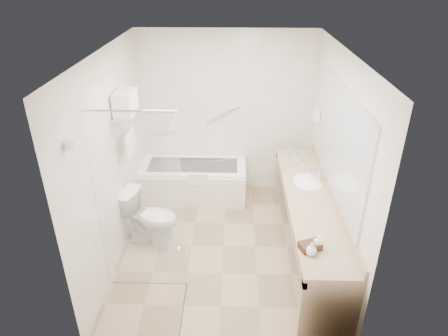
{
  "coord_description": "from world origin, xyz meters",
  "views": [
    {
      "loc": [
        0.13,
        -4.15,
        3.33
      ],
      "look_at": [
        0.0,
        0.3,
        1.0
      ],
      "focal_mm": 32.0,
      "sensor_mm": 36.0,
      "label": 1
    }
  ],
  "objects_px": {
    "amenity_basket": "(310,246)",
    "water_bottle_left": "(310,175)",
    "bathtub": "(194,181)",
    "vanity_counter": "(308,213)",
    "toilet": "(150,218)"
  },
  "relations": [
    {
      "from": "toilet",
      "to": "amenity_basket",
      "type": "height_order",
      "value": "amenity_basket"
    },
    {
      "from": "amenity_basket",
      "to": "water_bottle_left",
      "type": "distance_m",
      "value": 1.36
    },
    {
      "from": "bathtub",
      "to": "vanity_counter",
      "type": "distance_m",
      "value": 2.09
    },
    {
      "from": "bathtub",
      "to": "water_bottle_left",
      "type": "relative_size",
      "value": 9.37
    },
    {
      "from": "bathtub",
      "to": "toilet",
      "type": "xyz_separation_m",
      "value": [
        -0.45,
        -1.13,
        0.09
      ]
    },
    {
      "from": "bathtub",
      "to": "water_bottle_left",
      "type": "distance_m",
      "value": 1.97
    },
    {
      "from": "vanity_counter",
      "to": "toilet",
      "type": "xyz_separation_m",
      "value": [
        -1.97,
        0.26,
        -0.28
      ]
    },
    {
      "from": "toilet",
      "to": "water_bottle_left",
      "type": "bearing_deg",
      "value": -70.64
    },
    {
      "from": "toilet",
      "to": "amenity_basket",
      "type": "relative_size",
      "value": 3.6
    },
    {
      "from": "amenity_basket",
      "to": "water_bottle_left",
      "type": "bearing_deg",
      "value": 80.8
    },
    {
      "from": "vanity_counter",
      "to": "amenity_basket",
      "type": "xyz_separation_m",
      "value": [
        -0.15,
        -0.92,
        0.24
      ]
    },
    {
      "from": "vanity_counter",
      "to": "toilet",
      "type": "relative_size",
      "value": 3.67
    },
    {
      "from": "toilet",
      "to": "vanity_counter",
      "type": "bearing_deg",
      "value": -82.7
    },
    {
      "from": "water_bottle_left",
      "to": "bathtub",
      "type": "bearing_deg",
      "value": 148.65
    },
    {
      "from": "amenity_basket",
      "to": "toilet",
      "type": "bearing_deg",
      "value": 147.06
    }
  ]
}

